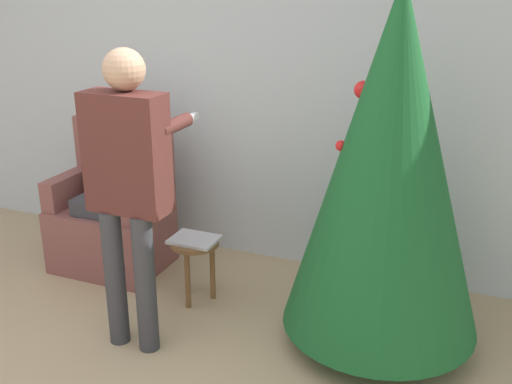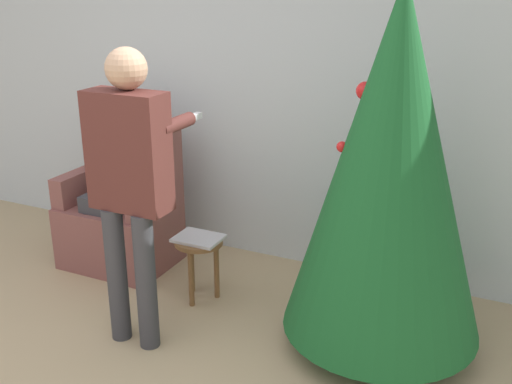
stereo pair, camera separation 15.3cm
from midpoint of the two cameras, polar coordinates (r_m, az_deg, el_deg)
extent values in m
cube|color=silver|center=(4.51, -0.95, 10.51)|extent=(8.00, 0.06, 2.70)
cylinder|color=brown|center=(3.76, 12.68, -13.07)|extent=(0.10, 0.10, 0.13)
cone|color=#195B28|center=(3.32, 14.05, 2.49)|extent=(1.14, 1.14, 1.98)
sphere|color=red|center=(3.30, 9.50, 4.26)|extent=(0.06, 0.06, 0.06)
sphere|color=red|center=(3.32, 11.68, 9.41)|extent=(0.10, 0.10, 0.10)
sphere|color=#B23399|center=(3.53, 12.29, 5.36)|extent=(0.11, 0.11, 0.11)
cube|color=brown|center=(4.65, -11.88, -3.96)|extent=(0.79, 0.61, 0.47)
cube|color=brown|center=(4.64, -10.64, 3.27)|extent=(0.79, 0.14, 0.62)
cube|color=brown|center=(4.73, -15.42, 0.68)|extent=(0.12, 0.55, 0.23)
cube|color=brown|center=(4.34, -8.67, -0.54)|extent=(0.12, 0.55, 0.23)
cylinder|color=#38383D|center=(4.57, -14.38, -4.62)|extent=(0.11, 0.11, 0.47)
cylinder|color=#38383D|center=(4.45, -12.37, -5.12)|extent=(0.11, 0.11, 0.47)
cube|color=#38383D|center=(4.51, -12.52, -0.73)|extent=(0.32, 0.40, 0.12)
cube|color=gray|center=(4.52, -11.67, 3.56)|extent=(0.36, 0.20, 0.50)
sphere|color=tan|center=(4.44, -11.98, 7.89)|extent=(0.20, 0.20, 0.20)
cylinder|color=#38383D|center=(3.64, -11.93, -7.76)|extent=(0.12, 0.12, 0.84)
cylinder|color=#38383D|center=(3.53, -9.21, -8.49)|extent=(0.12, 0.12, 0.84)
cube|color=#562823|center=(3.35, -10.81, 3.80)|extent=(0.46, 0.20, 0.67)
sphere|color=tan|center=(3.29, -10.95, 11.48)|extent=(0.23, 0.23, 0.23)
cylinder|color=#562823|center=(3.58, -11.73, 6.96)|extent=(0.08, 0.30, 0.08)
cylinder|color=#562823|center=(3.36, -6.35, 6.44)|extent=(0.08, 0.30, 0.08)
cube|color=white|center=(3.52, -4.73, 7.11)|extent=(0.04, 0.14, 0.04)
cylinder|color=brown|center=(4.00, -4.39, -4.75)|extent=(0.32, 0.32, 0.03)
cylinder|color=brown|center=(4.01, -5.11, -8.20)|extent=(0.04, 0.04, 0.41)
cylinder|color=brown|center=(4.10, -2.70, -7.48)|extent=(0.04, 0.04, 0.41)
cylinder|color=brown|center=(4.18, -5.11, -6.93)|extent=(0.04, 0.04, 0.41)
cube|color=silver|center=(3.99, -4.40, -4.42)|extent=(0.31, 0.24, 0.02)
camera|label=1|loc=(0.08, -88.67, 0.48)|focal=42.00mm
camera|label=2|loc=(0.08, 91.33, -0.48)|focal=42.00mm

